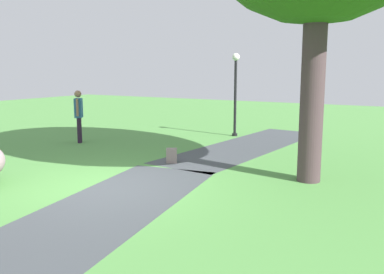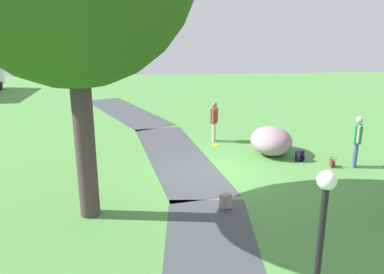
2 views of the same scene
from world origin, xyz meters
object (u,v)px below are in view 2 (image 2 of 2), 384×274
woman_with_handbag (357,138)px  man_near_boulder (214,119)px  lamp_post (320,245)px  backpack_by_boulder (300,156)px  lawn_boulder (271,141)px  handbag_on_grass (332,163)px  spare_backpack_on_lawn (226,201)px  frisbee_on_grass (216,145)px

woman_with_handbag → man_near_boulder: 5.66m
lamp_post → backpack_by_boulder: lamp_post is taller
lawn_boulder → man_near_boulder: man_near_boulder is taller
man_near_boulder → lamp_post: bearing=179.2°
handbag_on_grass → woman_with_handbag: bearing=-96.1°
lawn_boulder → backpack_by_boulder: bearing=-138.7°
spare_backpack_on_lawn → woman_with_handbag: bearing=-62.0°
woman_with_handbag → frisbee_on_grass: 5.44m
woman_with_handbag → spare_backpack_on_lawn: 5.80m
lamp_post → spare_backpack_on_lawn: size_ratio=7.71×
handbag_on_grass → frisbee_on_grass: 4.66m
backpack_by_boulder → spare_backpack_on_lawn: bearing=135.7°
man_near_boulder → spare_backpack_on_lawn: bearing=174.5°
frisbee_on_grass → lawn_boulder: bearing=-121.2°
handbag_on_grass → spare_backpack_on_lawn: size_ratio=0.84×
backpack_by_boulder → handbag_on_grass: bearing=-125.3°
man_near_boulder → handbag_on_grass: (-3.38, -3.71, -0.84)m
lamp_post → lawn_boulder: (9.42, -2.10, -1.41)m
lawn_boulder → woman_with_handbag: size_ratio=1.17×
frisbee_on_grass → backpack_by_boulder: bearing=-127.3°
handbag_on_grass → frisbee_on_grass: bearing=53.2°
spare_backpack_on_lawn → lawn_boulder: bearing=-30.1°
woman_with_handbag → backpack_by_boulder: (0.75, 1.71, -0.88)m
backpack_by_boulder → spare_backpack_on_lawn: same height
woman_with_handbag → handbag_on_grass: size_ratio=5.41×
backpack_by_boulder → man_near_boulder: bearing=45.6°
lawn_boulder → frisbee_on_grass: bearing=58.8°
lawn_boulder → man_near_boulder: size_ratio=1.27×
spare_backpack_on_lawn → lamp_post: bearing=-175.1°
spare_backpack_on_lawn → frisbee_on_grass: 5.60m
lamp_post → backpack_by_boulder: size_ratio=7.71×
frisbee_on_grass → woman_with_handbag: bearing=-122.6°
man_near_boulder → handbag_on_grass: man_near_boulder is taller
man_near_boulder → spare_backpack_on_lawn: size_ratio=4.23×
lawn_boulder → backpack_by_boulder: size_ratio=5.35×
woman_with_handbag → spare_backpack_on_lawn: (-2.69, 5.07, -0.88)m
woman_with_handbag → backpack_by_boulder: size_ratio=4.56×
woman_with_handbag → spare_backpack_on_lawn: bearing=118.0°
lamp_post → lawn_boulder: lamp_post is taller
woman_with_handbag → man_near_boulder: woman_with_handbag is taller
man_near_boulder → frisbee_on_grass: 1.14m
spare_backpack_on_lawn → frisbee_on_grass: size_ratio=1.47×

